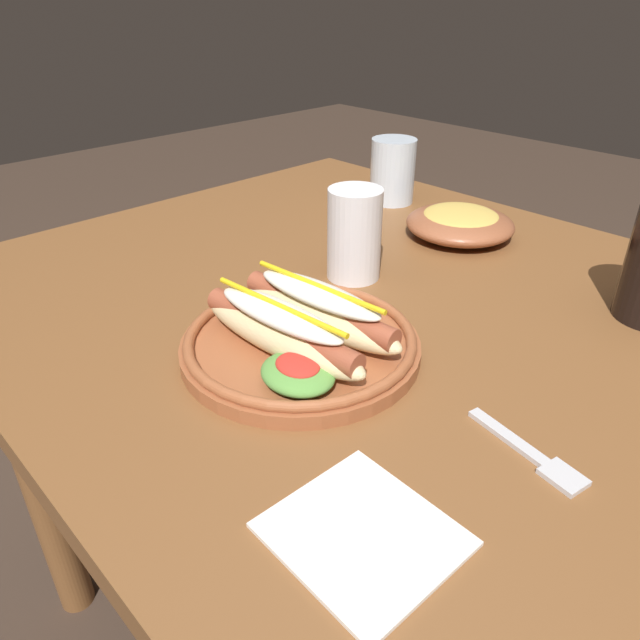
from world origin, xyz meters
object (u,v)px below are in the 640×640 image
Objects in this scene: extra_cup at (354,234)px; napkin at (363,534)px; fork at (533,455)px; side_bowl at (460,222)px; water_cup at (393,171)px; hot_dog_plate at (300,334)px.

napkin is at bearing -45.70° from extra_cup.
side_bowl reaches higher than fork.
water_cup is at bearing 151.21° from fork.
side_bowl is at bearing 142.47° from fork.
water_cup reaches higher than side_bowl.
extra_cup reaches higher than napkin.
extra_cup reaches higher than side_bowl.
water_cup is 0.33m from extra_cup.
napkin is (0.48, -0.60, -0.06)m from water_cup.
hot_dog_plate is at bearing -161.29° from fork.
water_cup is 0.67× the size of side_bowl.
hot_dog_plate is at bearing -60.38° from water_cup.
water_cup is 0.92× the size of extra_cup.
extra_cup is 0.45m from napkin.
side_bowl is 1.32× the size of napkin.
extra_cup is at bearing -58.91° from water_cup.
hot_dog_plate reaches higher than napkin.
fork is 0.97× the size of extra_cup.
fork is 0.51m from side_bowl.
side_bowl is (-0.34, 0.38, 0.02)m from fork.
fork is at bearing -39.49° from water_cup.
extra_cup reaches higher than water_cup.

